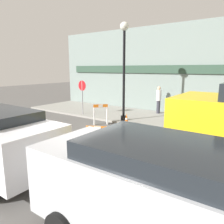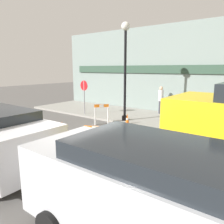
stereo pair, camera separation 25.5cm
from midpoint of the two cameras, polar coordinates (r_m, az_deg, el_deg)
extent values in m
plane|color=#565451|center=(7.34, -8.80, -11.69)|extent=(60.00, 60.00, 0.00)
cube|color=gray|center=(12.47, 12.94, -1.94)|extent=(18.00, 3.92, 0.11)
cube|color=gray|center=(14.04, 16.91, 10.42)|extent=(18.00, 0.12, 5.50)
cube|color=#2D4738|center=(13.94, 16.76, 10.63)|extent=(16.20, 0.10, 0.50)
cylinder|color=black|center=(11.77, 3.93, -1.58)|extent=(0.29, 0.29, 0.24)
cylinder|color=black|center=(11.48, 4.08, 9.14)|extent=(0.13, 0.13, 4.62)
sphere|color=silver|center=(11.66, 4.26, 21.44)|extent=(0.44, 0.44, 0.44)
cylinder|color=gray|center=(13.32, -6.72, 3.73)|extent=(0.06, 0.06, 2.00)
cylinder|color=red|center=(13.25, -6.79, 6.87)|extent=(0.60, 0.05, 0.60)
cube|color=white|center=(11.26, -0.37, -0.97)|extent=(0.14, 0.13, 0.91)
cube|color=white|center=(11.15, -3.81, -1.12)|extent=(0.14, 0.13, 0.91)
cube|color=orange|center=(11.10, -2.10, 1.64)|extent=(0.51, 0.57, 0.15)
cube|color=white|center=(11.10, -2.10, 1.64)|extent=(0.17, 0.19, 0.14)
cube|color=white|center=(7.28, -5.96, -8.06)|extent=(0.11, 0.14, 0.89)
cube|color=white|center=(7.14, -0.54, -8.39)|extent=(0.11, 0.14, 0.89)
cube|color=orange|center=(7.05, -3.32, -4.25)|extent=(0.68, 0.37, 0.15)
cube|color=white|center=(7.05, -3.32, -4.25)|extent=(0.21, 0.13, 0.14)
cube|color=black|center=(7.64, 3.86, -10.45)|extent=(0.30, 0.30, 0.04)
cone|color=orange|center=(7.52, 3.90, -7.83)|extent=(0.23, 0.23, 0.70)
cylinder|color=white|center=(7.50, 3.90, -7.57)|extent=(0.13, 0.13, 0.10)
cube|color=black|center=(9.33, -11.99, -6.62)|extent=(0.30, 0.30, 0.04)
cone|color=orange|center=(9.22, -12.09, -4.45)|extent=(0.23, 0.23, 0.69)
cylinder|color=white|center=(9.21, -12.10, -4.25)|extent=(0.13, 0.13, 0.10)
cube|color=black|center=(7.89, -12.38, -9.99)|extent=(0.30, 0.30, 0.04)
cone|color=orange|center=(7.80, -12.47, -8.08)|extent=(0.23, 0.22, 0.52)
cylinder|color=white|center=(7.79, -12.48, -7.90)|extent=(0.13, 0.13, 0.07)
cube|color=black|center=(7.99, -7.90, -9.57)|extent=(0.30, 0.30, 0.04)
cone|color=orange|center=(7.89, -7.96, -7.62)|extent=(0.23, 0.23, 0.53)
cylinder|color=white|center=(7.88, -7.96, -7.44)|extent=(0.13, 0.13, 0.07)
cube|color=black|center=(11.08, 4.66, -3.53)|extent=(0.30, 0.30, 0.04)
cone|color=orange|center=(11.00, 4.69, -1.94)|extent=(0.23, 0.22, 0.59)
cylinder|color=white|center=(11.00, 4.69, -1.79)|extent=(0.13, 0.13, 0.08)
cylinder|color=#33333D|center=(9.71, 15.36, -3.83)|extent=(0.38, 0.38, 0.77)
cylinder|color=orange|center=(9.56, 15.58, 0.23)|extent=(0.53, 0.53, 0.64)
sphere|color=#DBAD89|center=(9.49, 15.71, 2.75)|extent=(0.30, 0.30, 0.21)
cylinder|color=#33333D|center=(13.80, 13.05, 1.24)|extent=(0.28, 0.28, 0.79)
cylinder|color=silver|center=(13.70, 13.19, 4.23)|extent=(0.39, 0.39, 0.66)
sphere|color=#DBAD89|center=(13.65, 13.27, 6.06)|extent=(0.28, 0.28, 0.22)
cylinder|color=black|center=(6.59, -14.61, -11.85)|extent=(0.60, 0.18, 0.60)
cylinder|color=black|center=(8.63, -25.31, -7.00)|extent=(0.60, 0.18, 0.60)
cube|color=#B7BABF|center=(3.61, 11.79, -21.31)|extent=(4.26, 1.66, 1.24)
cube|color=#1E2328|center=(3.32, 12.22, -12.28)|extent=(2.34, 1.53, 0.55)
cylinder|color=black|center=(5.12, 1.58, -18.60)|extent=(0.60, 0.18, 0.60)
cylinder|color=black|center=(7.53, 26.60, -9.73)|extent=(0.60, 0.18, 0.60)
cylinder|color=black|center=(5.65, 22.45, -16.46)|extent=(0.60, 0.18, 0.60)
camera|label=1|loc=(0.13, -89.23, 0.15)|focal=35.00mm
camera|label=2|loc=(0.13, 90.77, -0.15)|focal=35.00mm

